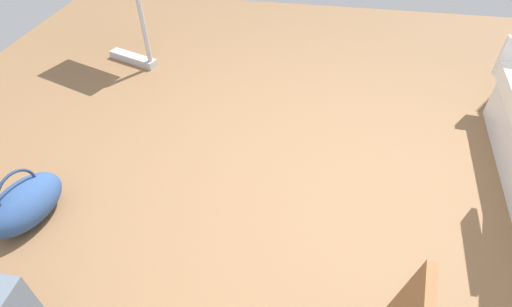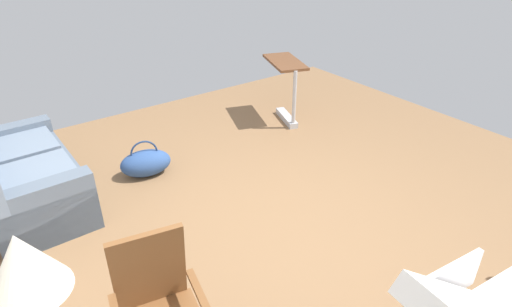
{
  "view_description": "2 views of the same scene",
  "coord_description": "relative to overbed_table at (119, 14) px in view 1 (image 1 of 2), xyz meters",
  "views": [
    {
      "loc": [
        -0.18,
        2.2,
        2.15
      ],
      "look_at": [
        0.11,
        0.55,
        0.65
      ],
      "focal_mm": 27.21,
      "sensor_mm": 36.0,
      "label": 1
    },
    {
      "loc": [
        -2.41,
        2.2,
        2.57
      ],
      "look_at": [
        0.18,
        0.31,
        0.78
      ],
      "focal_mm": 29.91,
      "sensor_mm": 36.0,
      "label": 2
    }
  ],
  "objects": [
    {
      "name": "ground_plane",
      "position": [
        -1.9,
        1.47,
        -0.53
      ],
      "size": [
        6.97,
        6.97,
        0.0
      ],
      "primitive_type": "plane",
      "color": "olive"
    },
    {
      "name": "duffel_bag",
      "position": [
        -0.26,
        2.24,
        -0.38
      ],
      "size": [
        0.44,
        0.62,
        0.43
      ],
      "color": "#2D4C84",
      "rests_on": "ground"
    },
    {
      "name": "overbed_table",
      "position": [
        0.0,
        0.0,
        0.0
      ],
      "size": [
        0.89,
        0.64,
        0.84
      ],
      "color": "#B2B5BA",
      "rests_on": "ground"
    }
  ]
}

